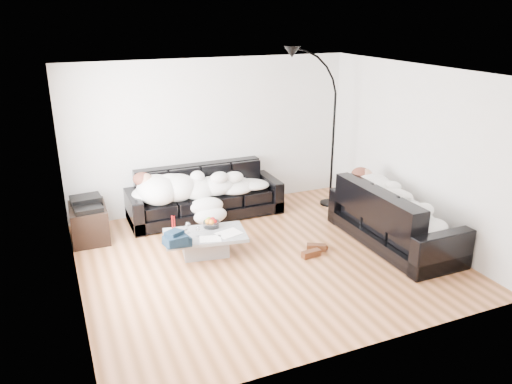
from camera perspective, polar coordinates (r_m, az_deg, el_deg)
name	(u,v)px	position (r m, az deg, el deg)	size (l,w,h in m)	color
ground	(264,258)	(7.19, 0.95, -7.52)	(5.00, 5.00, 0.00)	brown
wall_back	(212,135)	(8.71, -5.07, 6.52)	(5.00, 0.02, 2.60)	silver
wall_left	(67,197)	(6.16, -20.75, -0.50)	(0.02, 4.50, 2.60)	silver
wall_right	(414,152)	(8.00, 17.64, 4.42)	(0.02, 4.50, 2.60)	silver
ceiling	(265,72)	(6.41, 1.08, 13.55)	(5.00, 5.00, 0.00)	white
sofa_back	(205,193)	(8.47, -5.85, -0.12)	(2.57, 0.89, 0.84)	black
sofa_right	(395,216)	(7.71, 15.55, -2.64)	(2.21, 0.95, 0.89)	black
sleeper_back	(205,182)	(8.36, -5.80, 1.17)	(2.17, 0.75, 0.43)	white
sleeper_right	(396,203)	(7.64, 15.69, -1.22)	(1.89, 0.80, 0.46)	white
teal_cushion	(366,185)	(8.09, 12.44, 0.77)	(0.36, 0.30, 0.20)	#0A4932
coffee_table	(205,244)	(7.23, -5.81, -5.96)	(1.15, 0.67, 0.33)	#939699
fruit_bowl	(211,222)	(7.33, -5.15, -3.49)	(0.23, 0.23, 0.14)	white
wine_glass_a	(188,228)	(7.18, -7.78, -4.05)	(0.07, 0.07, 0.16)	white
wine_glass_b	(185,232)	(7.05, -8.06, -4.50)	(0.07, 0.07, 0.17)	white
wine_glass_c	(198,231)	(7.06, -6.64, -4.48)	(0.07, 0.07, 0.15)	white
candle_left	(172,225)	(7.19, -9.52, -3.69)	(0.05, 0.05, 0.26)	maroon
candle_right	(175,224)	(7.25, -9.30, -3.60)	(0.04, 0.04, 0.23)	maroon
newspaper_a	(229,233)	(7.13, -3.12, -4.70)	(0.33, 0.26, 0.01)	silver
newspaper_b	(210,239)	(6.98, -5.24, -5.33)	(0.30, 0.21, 0.01)	silver
navy_jacket	(177,235)	(6.76, -9.04, -4.85)	(0.36, 0.30, 0.18)	black
shoes	(314,250)	(7.32, 6.60, -6.64)	(0.47, 0.34, 0.11)	#472311
av_cabinet	(89,223)	(8.06, -18.53, -3.36)	(0.53, 0.78, 0.53)	black
stereo	(87,203)	(7.94, -18.79, -1.16)	(0.44, 0.34, 0.13)	black
floor_lamp	(333,138)	(8.85, 8.81, 6.09)	(0.89, 0.36, 2.46)	black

